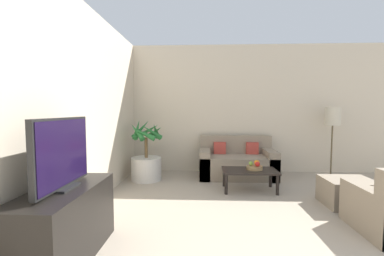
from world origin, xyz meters
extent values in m
cube|color=beige|center=(0.00, 5.74, 1.35)|extent=(7.79, 0.06, 2.70)
cube|color=beige|center=(-3.12, 2.85, 1.35)|extent=(0.06, 7.31, 2.70)
cube|color=black|center=(-2.80, 2.32, 0.32)|extent=(0.48, 1.12, 0.64)
cube|color=black|center=(-2.80, 2.32, 0.65)|extent=(0.18, 0.28, 0.02)
cube|color=black|center=(-2.80, 2.32, 0.96)|extent=(0.05, 0.81, 0.60)
cube|color=black|center=(-2.77, 2.32, 0.96)|extent=(0.01, 0.77, 0.56)
cylinder|color=beige|center=(-2.66, 4.93, 0.22)|extent=(0.56, 0.56, 0.43)
cylinder|color=brown|center=(-2.66, 4.93, 0.62)|extent=(0.06, 0.06, 0.38)
cone|color=#23662D|center=(-2.47, 4.93, 0.94)|extent=(0.10, 0.43, 0.34)
cone|color=#23662D|center=(-2.51, 5.08, 0.91)|extent=(0.39, 0.39, 0.29)
cone|color=#23662D|center=(-2.66, 5.13, 0.92)|extent=(0.44, 0.10, 0.31)
cone|color=#23662D|center=(-2.78, 5.05, 0.96)|extent=(0.36, 0.36, 0.38)
cone|color=#23662D|center=(-2.82, 4.93, 0.97)|extent=(0.10, 0.40, 0.39)
cone|color=#23662D|center=(-2.80, 4.80, 0.93)|extent=(0.38, 0.38, 0.33)
cone|color=#23662D|center=(-2.66, 4.73, 0.91)|extent=(0.45, 0.10, 0.28)
cone|color=#23662D|center=(-2.52, 4.80, 0.93)|extent=(0.38, 0.38, 0.32)
cube|color=gray|center=(-0.92, 5.22, 0.21)|extent=(1.47, 0.80, 0.43)
cube|color=gray|center=(-0.92, 5.54, 0.61)|extent=(1.47, 0.16, 0.37)
cube|color=gray|center=(-1.55, 5.22, 0.27)|extent=(0.20, 0.80, 0.55)
cube|color=gray|center=(-0.28, 5.22, 0.27)|extent=(0.20, 0.80, 0.55)
cube|color=#B23D33|center=(-1.25, 5.42, 0.55)|extent=(0.24, 0.12, 0.24)
cube|color=#B23D33|center=(-0.59, 5.42, 0.55)|extent=(0.24, 0.12, 0.24)
cylinder|color=brown|center=(0.95, 5.34, 0.01)|extent=(0.24, 0.24, 0.03)
cylinder|color=brown|center=(0.95, 5.34, 0.53)|extent=(0.03, 0.03, 1.00)
cylinder|color=beige|center=(0.95, 5.34, 1.20)|extent=(0.29, 0.29, 0.36)
cylinder|color=black|center=(-1.22, 4.17, 0.16)|extent=(0.05, 0.05, 0.32)
cylinder|color=black|center=(-0.42, 4.17, 0.16)|extent=(0.05, 0.05, 0.32)
cylinder|color=black|center=(-1.22, 4.60, 0.16)|extent=(0.05, 0.05, 0.32)
cylinder|color=black|center=(-0.42, 4.60, 0.16)|extent=(0.05, 0.05, 0.32)
cube|color=black|center=(-0.82, 4.38, 0.33)|extent=(0.89, 0.52, 0.03)
cylinder|color=#997A4C|center=(-0.74, 4.41, 0.37)|extent=(0.26, 0.26, 0.06)
sphere|color=red|center=(-0.70, 4.37, 0.44)|extent=(0.08, 0.08, 0.08)
sphere|color=olive|center=(-0.79, 4.45, 0.44)|extent=(0.07, 0.07, 0.07)
sphere|color=orange|center=(-0.69, 4.46, 0.45)|extent=(0.09, 0.09, 0.09)
cube|color=gray|center=(0.18, 2.97, 0.25)|extent=(0.16, 0.78, 0.50)
cube|color=gray|center=(0.43, 3.77, 0.19)|extent=(0.65, 0.55, 0.37)
camera|label=1|loc=(-1.57, 0.19, 1.33)|focal=24.00mm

